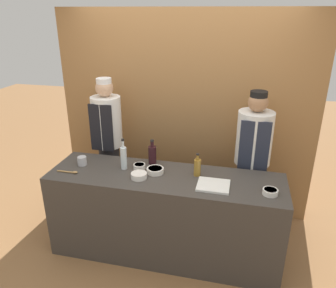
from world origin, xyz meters
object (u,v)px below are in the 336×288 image
object	(u,v)px
sauce_bowl_yellow	(155,170)
bottle_wine	(152,154)
sauce_bowl_red	(270,192)
wooden_spoon	(70,172)
sauce_bowl_purple	(139,166)
chef_left	(108,144)
chef_right	(252,161)
sauce_bowl_brown	(139,175)
bottle_clear	(124,157)
bottle_vinegar	(197,167)
cutting_board	(213,185)
cup_steel	(82,161)

from	to	relation	value
sauce_bowl_yellow	bottle_wine	xyz separation A→B (m)	(-0.08, 0.20, 0.07)
sauce_bowl_red	wooden_spoon	bearing A→B (deg)	-179.02
sauce_bowl_purple	chef_left	world-z (taller)	chef_left
wooden_spoon	chef_right	world-z (taller)	chef_right
sauce_bowl_brown	bottle_clear	distance (m)	0.28
sauce_bowl_red	chef_left	xyz separation A→B (m)	(-1.78, 0.68, 0.00)
chef_right	bottle_vinegar	bearing A→B (deg)	-137.62
cutting_board	bottle_vinegar	size ratio (longest dim) A/B	1.28
sauce_bowl_red	bottle_wine	xyz separation A→B (m)	(-1.16, 0.36, 0.08)
bottle_vinegar	sauce_bowl_yellow	bearing A→B (deg)	-173.84
bottle_clear	wooden_spoon	size ratio (longest dim) A/B	1.46
cutting_board	cup_steel	xyz separation A→B (m)	(-1.36, 0.13, 0.04)
sauce_bowl_yellow	chef_right	xyz separation A→B (m)	(0.92, 0.51, -0.04)
sauce_bowl_brown	bottle_wine	distance (m)	0.35
cutting_board	chef_left	world-z (taller)	chef_left
cutting_board	chef_left	bearing A→B (deg)	153.22
sauce_bowl_yellow	cutting_board	bearing A→B (deg)	-13.10
cutting_board	cup_steel	distance (m)	1.36
cup_steel	wooden_spoon	bearing A→B (deg)	-101.84
sauce_bowl_brown	bottle_vinegar	distance (m)	0.56
chef_left	chef_right	world-z (taller)	chef_left
bottle_clear	cup_steel	xyz separation A→B (m)	(-0.45, -0.02, -0.08)
sauce_bowl_brown	chef_left	distance (m)	0.88
cutting_board	chef_right	world-z (taller)	chef_right
cup_steel	chef_right	xyz separation A→B (m)	(1.70, 0.52, -0.06)
sauce_bowl_yellow	cup_steel	size ratio (longest dim) A/B	1.85
bottle_vinegar	bottle_clear	bearing A→B (deg)	-177.94
sauce_bowl_brown	cup_steel	distance (m)	0.67
cup_steel	sauce_bowl_purple	bearing A→B (deg)	3.74
sauce_bowl_red	cup_steel	world-z (taller)	cup_steel
sauce_bowl_red	cup_steel	size ratio (longest dim) A/B	1.45
bottle_vinegar	chef_right	size ratio (longest dim) A/B	0.14
sauce_bowl_yellow	wooden_spoon	size ratio (longest dim) A/B	0.77
sauce_bowl_brown	wooden_spoon	size ratio (longest dim) A/B	0.69
sauce_bowl_brown	bottle_clear	bearing A→B (deg)	142.71
sauce_bowl_yellow	cup_steel	world-z (taller)	cup_steel
wooden_spoon	chef_left	world-z (taller)	chef_left
sauce_bowl_red	sauce_bowl_purple	distance (m)	1.26
wooden_spoon	cup_steel	bearing A→B (deg)	78.16
cup_steel	chef_left	distance (m)	0.52
bottle_clear	wooden_spoon	xyz separation A→B (m)	(-0.49, -0.21, -0.11)
bottle_clear	wooden_spoon	bearing A→B (deg)	-156.53
bottle_clear	chef_right	bearing A→B (deg)	21.70
sauce_bowl_purple	bottle_wine	world-z (taller)	bottle_wine
sauce_bowl_yellow	bottle_vinegar	world-z (taller)	bottle_vinegar
bottle_wine	cup_steel	xyz separation A→B (m)	(-0.69, -0.20, -0.06)
sauce_bowl_brown	cutting_board	xyz separation A→B (m)	(0.70, 0.00, -0.02)
cup_steel	chef_right	bearing A→B (deg)	16.93
sauce_bowl_brown	sauce_bowl_yellow	xyz separation A→B (m)	(0.12, 0.14, -0.00)
sauce_bowl_purple	bottle_vinegar	xyz separation A→B (m)	(0.58, 0.01, 0.06)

